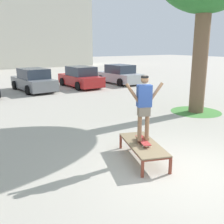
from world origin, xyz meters
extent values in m
plane|color=#B2AA9E|center=(0.00, 0.00, 0.00)|extent=(120.00, 120.00, 0.00)
cube|color=brown|center=(-0.44, 1.96, 0.19)|extent=(0.08, 0.08, 0.38)
cube|color=brown|center=(0.23, 1.73, 0.19)|extent=(0.08, 0.08, 0.38)
cube|color=brown|center=(-1.04, 0.22, 0.19)|extent=(0.08, 0.08, 0.38)
cube|color=brown|center=(-0.38, -0.01, 0.19)|extent=(0.08, 0.08, 0.38)
cylinder|color=brown|center=(-0.74, 1.09, 0.41)|extent=(0.67, 1.81, 0.05)
cylinder|color=brown|center=(-0.07, 0.86, 0.41)|extent=(0.67, 1.81, 0.05)
cylinder|color=brown|center=(-0.10, 1.85, 0.41)|extent=(0.73, 0.30, 0.05)
cylinder|color=brown|center=(-0.71, 0.11, 0.41)|extent=(0.73, 0.30, 0.05)
cube|color=#847051|center=(-0.41, 0.98, 0.45)|extent=(1.34, 2.04, 0.03)
cube|color=#B23333|center=(-0.40, 0.99, 0.54)|extent=(0.49, 0.82, 0.02)
cylinder|color=silver|center=(-0.36, 1.28, 0.49)|extent=(0.05, 0.06, 0.06)
cylinder|color=silver|center=(-0.23, 1.22, 0.49)|extent=(0.05, 0.06, 0.06)
cylinder|color=silver|center=(-0.58, 0.76, 0.49)|extent=(0.05, 0.06, 0.06)
cylinder|color=silver|center=(-0.44, 0.70, 0.49)|extent=(0.05, 0.06, 0.06)
cylinder|color=#8E6647|center=(-0.49, 1.03, 0.96)|extent=(0.11, 0.11, 0.82)
cube|color=#99704C|center=(-0.47, 1.07, 0.59)|extent=(0.18, 0.26, 0.07)
cylinder|color=#8E6647|center=(-0.31, 0.95, 0.96)|extent=(0.11, 0.11, 0.82)
cube|color=#99704C|center=(-0.29, 1.00, 0.59)|extent=(0.18, 0.26, 0.07)
cube|color=#756B5B|center=(-0.40, 0.99, 1.34)|extent=(0.35, 0.30, 0.24)
cube|color=#2D4C99|center=(-0.40, 0.99, 1.74)|extent=(0.42, 0.34, 0.56)
cylinder|color=#8E6647|center=(-0.68, 1.10, 1.81)|extent=(0.40, 0.22, 0.52)
cylinder|color=#8E6647|center=(-0.12, 0.88, 1.81)|extent=(0.40, 0.22, 0.52)
sphere|color=#8E6647|center=(-0.40, 0.99, 2.15)|extent=(0.20, 0.20, 0.20)
cylinder|color=black|center=(-0.40, 0.99, 2.22)|extent=(0.19, 0.19, 0.05)
cylinder|color=brown|center=(5.03, 3.73, 2.38)|extent=(0.67, 0.67, 4.75)
cylinder|color=#47893D|center=(5.03, 3.73, 0.00)|extent=(2.27, 2.27, 0.01)
cube|color=slate|center=(0.54, 13.60, 0.51)|extent=(1.98, 4.31, 0.70)
cube|color=#2D3847|center=(0.55, 13.45, 1.18)|extent=(1.70, 2.20, 0.64)
cylinder|color=black|center=(-0.39, 14.84, 0.30)|extent=(0.26, 0.61, 0.60)
cylinder|color=black|center=(1.30, 14.96, 0.30)|extent=(0.26, 0.61, 0.60)
cylinder|color=black|center=(-0.22, 12.24, 0.30)|extent=(0.26, 0.61, 0.60)
cylinder|color=black|center=(1.48, 12.36, 0.30)|extent=(0.26, 0.61, 0.60)
cube|color=red|center=(3.94, 13.39, 0.51)|extent=(1.78, 4.23, 0.70)
cube|color=#2D3847|center=(3.94, 13.24, 1.18)|extent=(1.60, 2.13, 0.64)
cylinder|color=black|center=(3.06, 14.68, 0.30)|extent=(0.23, 0.60, 0.60)
cylinder|color=black|center=(4.76, 14.71, 0.30)|extent=(0.23, 0.60, 0.60)
cylinder|color=black|center=(3.11, 12.07, 0.30)|extent=(0.23, 0.60, 0.60)
cylinder|color=black|center=(4.81, 12.11, 0.30)|extent=(0.23, 0.60, 0.60)
cube|color=#B7BABF|center=(7.33, 13.35, 0.51)|extent=(1.90, 4.28, 0.70)
cube|color=#2D3847|center=(7.34, 13.20, 1.18)|extent=(1.66, 2.17, 0.64)
cylinder|color=black|center=(6.42, 14.61, 0.30)|extent=(0.25, 0.61, 0.60)
cylinder|color=black|center=(8.12, 14.69, 0.30)|extent=(0.25, 0.61, 0.60)
cylinder|color=black|center=(6.55, 12.01, 0.30)|extent=(0.25, 0.61, 0.60)
cylinder|color=black|center=(8.24, 12.09, 0.30)|extent=(0.25, 0.61, 0.60)
camera|label=1|loc=(-4.67, -4.06, 2.97)|focal=42.36mm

